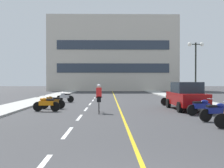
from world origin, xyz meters
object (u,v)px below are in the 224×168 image
at_px(parked_car_near, 186,96).
at_px(motorcycle_6, 52,102).
at_px(motorcycle_4, 201,107).
at_px(cyclist_rider, 99,98).
at_px(motorcycle_5, 46,104).
at_px(motorcycle_3, 217,111).
at_px(motorcycle_7, 172,99).
at_px(street_lamp_mid, 196,58).
at_px(motorcycle_8, 65,97).

bearing_deg(parked_car_near, motorcycle_6, 175.18).
bearing_deg(motorcycle_4, motorcycle_6, 158.72).
bearing_deg(cyclist_rider, motorcycle_5, 167.53).
xyz_separation_m(motorcycle_3, motorcycle_6, (-8.86, 5.68, 0.00)).
relative_size(parked_car_near, motorcycle_7, 2.54).
relative_size(motorcycle_6, motorcycle_7, 1.02).
bearing_deg(street_lamp_mid, motorcycle_7, -130.43).
xyz_separation_m(motorcycle_6, cyclist_rider, (3.24, -2.25, 0.41)).
distance_m(parked_car_near, motorcycle_6, 8.95).
bearing_deg(parked_car_near, motorcycle_3, -90.54).
xyz_separation_m(motorcycle_3, motorcycle_4, (0.07, 2.20, 0.00)).
height_order(motorcycle_4, cyclist_rider, cyclist_rider).
bearing_deg(cyclist_rider, street_lamp_mid, 43.29).
distance_m(parked_car_near, motorcycle_3, 4.95).
xyz_separation_m(motorcycle_5, motorcycle_8, (-0.00, 7.03, 0.00)).
relative_size(parked_car_near, cyclist_rider, 2.38).
distance_m(motorcycle_7, cyclist_rider, 7.05).
height_order(motorcycle_3, cyclist_rider, cyclist_rider).
height_order(parked_car_near, cyclist_rider, parked_car_near).
bearing_deg(parked_car_near, cyclist_rider, -165.15).
distance_m(street_lamp_mid, motorcycle_4, 10.14).
bearing_deg(motorcycle_7, cyclist_rider, -140.77).
xyz_separation_m(motorcycle_4, cyclist_rider, (-5.69, 1.22, 0.41)).
bearing_deg(motorcycle_7, motorcycle_5, -156.90).
height_order(parked_car_near, motorcycle_4, parked_car_near).
distance_m(street_lamp_mid, motorcycle_3, 12.17).
bearing_deg(motorcycle_3, street_lamp_mid, 76.23).
xyz_separation_m(motorcycle_5, motorcycle_6, (0.05, 1.53, 0.00)).
xyz_separation_m(parked_car_near, motorcycle_8, (-8.95, 6.25, -0.44)).
distance_m(motorcycle_4, motorcycle_6, 9.58).
bearing_deg(street_lamp_mid, motorcycle_4, -106.52).
xyz_separation_m(motorcycle_3, motorcycle_8, (-8.90, 11.18, 0.00)).
bearing_deg(motorcycle_8, motorcycle_4, -45.01).
distance_m(street_lamp_mid, motorcycle_5, 14.14).
distance_m(motorcycle_6, cyclist_rider, 3.96).
xyz_separation_m(street_lamp_mid, motorcycle_4, (-2.71, -9.13, -3.47)).
bearing_deg(motorcycle_7, parked_car_near, -85.77).
bearing_deg(cyclist_rider, motorcycle_6, 145.16).
bearing_deg(motorcycle_6, motorcycle_5, -91.72).
distance_m(motorcycle_8, cyclist_rider, 8.43).
distance_m(street_lamp_mid, cyclist_rider, 11.93).
bearing_deg(motorcycle_3, motorcycle_5, 155.01).
height_order(motorcycle_4, motorcycle_5, same).
height_order(motorcycle_3, motorcycle_8, same).
bearing_deg(motorcycle_4, parked_car_near, 90.45).
relative_size(motorcycle_6, motorcycle_8, 1.04).
bearing_deg(motorcycle_4, motorcycle_7, 92.42).
height_order(street_lamp_mid, motorcycle_3, street_lamp_mid).
height_order(motorcycle_4, motorcycle_7, same).
height_order(motorcycle_5, motorcycle_8, same).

